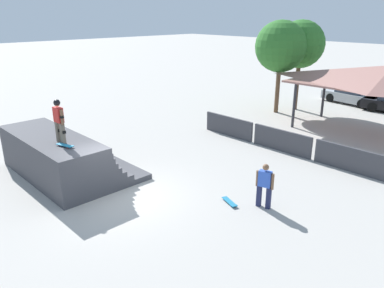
{
  "coord_description": "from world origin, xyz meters",
  "views": [
    {
      "loc": [
        10.65,
        -6.52,
        6.32
      ],
      "look_at": [
        -0.39,
        4.01,
        0.96
      ],
      "focal_mm": 35.0,
      "sensor_mm": 36.0,
      "label": 1
    }
  ],
  "objects": [
    {
      "name": "tree_far_back",
      "position": [
        -3.17,
        14.49,
        4.29
      ],
      "size": [
        3.28,
        3.28,
        5.95
      ],
      "color": "brown",
      "rests_on": "ground"
    },
    {
      "name": "bystander_walking",
      "position": [
        4.06,
        3.16,
        0.88
      ],
      "size": [
        0.64,
        0.31,
        1.59
      ],
      "rotation": [
        0.0,
        0.0,
        3.4
      ],
      "color": "#1E2347",
      "rests_on": "ground"
    },
    {
      "name": "skateboard_on_ground",
      "position": [
        3.11,
        2.51,
        0.06
      ],
      "size": [
        0.83,
        0.47,
        0.09
      ],
      "rotation": [
        0.0,
        0.0,
        5.93
      ],
      "color": "blue",
      "rests_on": "ground"
    },
    {
      "name": "skateboard_on_deck",
      "position": [
        -1.69,
        -1.06,
        1.81
      ],
      "size": [
        0.79,
        0.39,
        0.09
      ],
      "rotation": [
        0.0,
        0.0,
        0.26
      ],
      "color": "red",
      "rests_on": "quarter_pipe_ramp"
    },
    {
      "name": "barrier_fence",
      "position": [
        1.34,
        8.33,
        0.53
      ],
      "size": [
        9.89,
        0.12,
        1.05
      ],
      "color": "#3D3D42",
      "rests_on": "ground"
    },
    {
      "name": "parked_car_silver",
      "position": [
        -0.79,
        20.66,
        0.6
      ],
      "size": [
        4.36,
        2.32,
        1.27
      ],
      "rotation": [
        0.0,
        0.0,
        -0.14
      ],
      "color": "#A8AAAF",
      "rests_on": "ground"
    },
    {
      "name": "quarter_pipe_ramp",
      "position": [
        -3.29,
        -0.62,
        0.78
      ],
      "size": [
        5.76,
        3.75,
        1.75
      ],
      "color": "#424247",
      "rests_on": "ground"
    },
    {
      "name": "ground_plane",
      "position": [
        0.0,
        0.0,
        0.0
      ],
      "size": [
        160.0,
        160.0,
        0.0
      ],
      "primitive_type": "plane",
      "color": "#ADA8A0"
    },
    {
      "name": "tree_beside_pavilion",
      "position": [
        -2.76,
        16.17,
        4.36
      ],
      "size": [
        3.12,
        3.12,
        5.95
      ],
      "color": "brown",
      "rests_on": "ground"
    },
    {
      "name": "skater_on_deck",
      "position": [
        -2.27,
        -0.93,
        2.69
      ],
      "size": [
        0.69,
        0.24,
        1.63
      ],
      "rotation": [
        0.0,
        0.0,
        0.03
      ],
      "color": "#6B6051",
      "rests_on": "quarter_pipe_ramp"
    }
  ]
}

